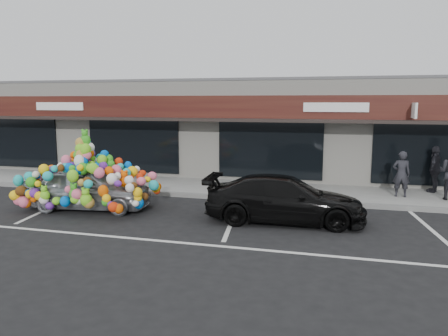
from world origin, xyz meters
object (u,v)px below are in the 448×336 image
(black_sedan, at_px, (285,199))
(pedestrian_c, at_px, (435,169))
(toy_car, at_px, (88,183))
(pedestrian_a, at_px, (401,174))

(black_sedan, relative_size, pedestrian_c, 2.69)
(toy_car, distance_m, black_sedan, 6.16)
(pedestrian_c, bearing_deg, toy_car, -41.45)
(toy_car, bearing_deg, pedestrian_a, -76.22)
(black_sedan, bearing_deg, pedestrian_c, -48.68)
(toy_car, distance_m, pedestrian_a, 10.36)
(toy_car, xyz_separation_m, pedestrian_a, (9.64, 3.79, 0.11))
(toy_car, relative_size, pedestrian_c, 2.64)
(black_sedan, bearing_deg, toy_car, 87.91)
(toy_car, height_order, pedestrian_a, toy_car)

